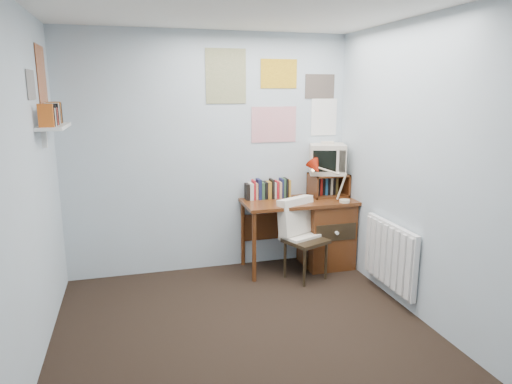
# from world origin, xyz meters

# --- Properties ---
(ground) EXTENTS (3.50, 3.50, 0.00)m
(ground) POSITION_xyz_m (0.00, 0.00, 0.00)
(ground) COLOR black
(ground) RESTS_ON ground
(back_wall) EXTENTS (3.00, 0.02, 2.50)m
(back_wall) POSITION_xyz_m (0.00, 1.75, 1.25)
(back_wall) COLOR #AAB8C2
(back_wall) RESTS_ON ground
(left_wall) EXTENTS (0.02, 3.50, 2.50)m
(left_wall) POSITION_xyz_m (-1.50, 0.00, 1.25)
(left_wall) COLOR #AAB8C2
(left_wall) RESTS_ON ground
(right_wall) EXTENTS (0.02, 3.50, 2.50)m
(right_wall) POSITION_xyz_m (1.50, 0.00, 1.25)
(right_wall) COLOR #AAB8C2
(right_wall) RESTS_ON ground
(desk) EXTENTS (1.20, 0.55, 0.76)m
(desk) POSITION_xyz_m (1.17, 1.48, 0.41)
(desk) COLOR #5E2F15
(desk) RESTS_ON ground
(desk_chair) EXTENTS (0.53, 0.52, 0.81)m
(desk_chair) POSITION_xyz_m (0.87, 1.18, 0.40)
(desk_chair) COLOR black
(desk_chair) RESTS_ON ground
(desk_lamp) EXTENTS (0.31, 0.27, 0.40)m
(desk_lamp) POSITION_xyz_m (1.33, 1.26, 0.96)
(desk_lamp) COLOR #AA1E0B
(desk_lamp) RESTS_ON desk
(tv_riser) EXTENTS (0.40, 0.30, 0.25)m
(tv_riser) POSITION_xyz_m (1.29, 1.59, 0.89)
(tv_riser) COLOR #5E2F15
(tv_riser) RESTS_ON desk
(crt_tv) EXTENTS (0.47, 0.45, 0.36)m
(crt_tv) POSITION_xyz_m (1.27, 1.61, 1.19)
(crt_tv) COLOR beige
(crt_tv) RESTS_ON tv_riser
(book_row) EXTENTS (0.60, 0.14, 0.22)m
(book_row) POSITION_xyz_m (0.66, 1.66, 0.87)
(book_row) COLOR #5E2F15
(book_row) RESTS_ON desk
(radiator) EXTENTS (0.09, 0.80, 0.60)m
(radiator) POSITION_xyz_m (1.46, 0.55, 0.42)
(radiator) COLOR white
(radiator) RESTS_ON right_wall
(wall_shelf) EXTENTS (0.20, 0.62, 0.24)m
(wall_shelf) POSITION_xyz_m (-1.40, 1.10, 1.62)
(wall_shelf) COLOR white
(wall_shelf) RESTS_ON left_wall
(posters_back) EXTENTS (1.20, 0.01, 0.90)m
(posters_back) POSITION_xyz_m (0.70, 1.74, 1.85)
(posters_back) COLOR white
(posters_back) RESTS_ON back_wall
(posters_left) EXTENTS (0.01, 0.70, 0.60)m
(posters_left) POSITION_xyz_m (-1.49, 1.10, 2.00)
(posters_left) COLOR white
(posters_left) RESTS_ON left_wall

